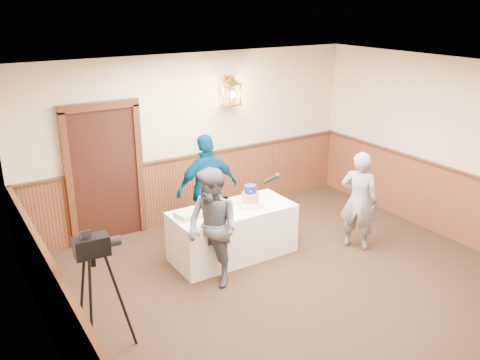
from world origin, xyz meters
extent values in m
plane|color=#311E13|center=(0.00, 0.00, 0.00)|extent=(7.00, 7.00, 0.00)
cube|color=beige|center=(0.00, 3.50, 1.40)|extent=(6.00, 0.02, 2.80)
cube|color=beige|center=(-3.00, 0.00, 1.40)|extent=(0.02, 7.00, 2.80)
cube|color=white|center=(0.00, 0.00, 2.80)|extent=(6.00, 7.00, 0.02)
cube|color=#542B18|center=(0.00, 3.48, 0.55)|extent=(5.98, 0.04, 1.10)
cube|color=#4D2714|center=(0.00, 3.46, 1.12)|extent=(5.98, 0.07, 0.04)
cube|color=black|center=(-1.60, 3.45, 1.05)|extent=(1.00, 0.06, 2.10)
cube|color=white|center=(-0.26, 1.90, 0.38)|extent=(1.80, 0.80, 0.75)
cube|color=#F4EDB7|center=(0.02, 1.86, 0.78)|extent=(0.37, 0.37, 0.06)
cylinder|color=red|center=(0.02, 1.86, 0.88)|extent=(0.25, 0.25, 0.14)
cylinder|color=navy|center=(0.02, 1.86, 1.01)|extent=(0.17, 0.17, 0.11)
cube|color=#E7E68A|center=(-0.61, 1.80, 0.78)|extent=(0.38, 0.34, 0.06)
cube|color=#BAEBA5|center=(-0.92, 1.98, 0.79)|extent=(0.38, 0.33, 0.08)
imported|color=#53545D|center=(-0.87, 1.39, 0.80)|extent=(0.78, 0.90, 1.60)
cylinder|color=black|center=(0.12, 1.51, 1.24)|extent=(0.23, 0.06, 0.09)
sphere|color=black|center=(0.25, 1.52, 1.27)|extent=(0.08, 0.08, 0.08)
imported|color=gray|center=(1.49, 1.14, 0.76)|extent=(0.61, 0.66, 1.52)
imported|color=#01304D|center=(-0.29, 2.58, 0.85)|extent=(1.02, 0.46, 1.71)
cube|color=black|center=(-2.60, 0.73, 1.30)|extent=(0.35, 0.20, 0.20)
cylinder|color=black|center=(-2.38, 0.72, 1.30)|extent=(0.14, 0.11, 0.10)
camera|label=1|loc=(-3.75, -3.86, 3.61)|focal=38.00mm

